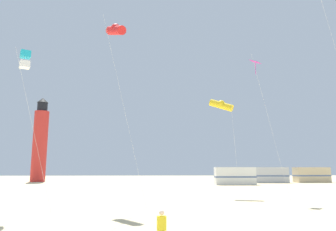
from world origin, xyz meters
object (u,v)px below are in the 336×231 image
Objects in this scene: kite_tube_scarlet at (116,30)px; rv_van_white at (235,176)px; kite_diamond_magenta at (257,68)px; kite_flyer_standing at (161,225)px; rv_van_silver at (270,175)px; rv_van_tan at (312,175)px; lighthouse_distant at (40,142)px; kite_tube_gold at (221,105)px; kite_box_cyan at (25,60)px.

rv_van_white is at bearing 60.15° from kite_tube_scarlet.
kite_flyer_standing is at bearing -121.18° from kite_diamond_magenta.
rv_van_white and rv_van_silver have the same top height.
kite_diamond_magenta is 1.91× the size of rv_van_tan.
kite_tube_scarlet reaches higher than rv_van_tan.
rv_van_silver is (20.68, 44.97, 0.78)m from kite_flyer_standing.
kite_flyer_standing is 56.42m from lighthouse_distant.
kite_tube_gold reaches higher than rv_van_white.
kite_diamond_magenta is 33.92m from rv_van_silver.
kite_box_cyan is 38.77m from rv_van_white.
rv_van_tan is (37.71, 38.38, -8.29)m from kite_box_cyan.
kite_diamond_magenta is 1.93× the size of rv_van_silver.
kite_tube_gold is at bearing -134.52° from rv_van_tan.
kite_box_cyan is 48.45m from rv_van_silver.
kite_box_cyan is at bearing -139.38° from rv_van_tan.
rv_van_tan is at bearing 50.36° from kite_tube_gold.
rv_van_white is at bearing -139.08° from rv_van_silver.
kite_box_cyan is 0.81× the size of kite_diamond_magenta.
kite_flyer_standing is at bearing -111.91° from rv_van_silver.
kite_tube_scarlet is 49.21m from rv_van_tan.
kite_diamond_magenta is 13.20m from kite_tube_scarlet.
kite_diamond_magenta is at bearing -108.42° from rv_van_silver.
kite_diamond_magenta is (17.78, 7.47, 2.13)m from kite_box_cyan.
kite_tube_scarlet reaches higher than kite_box_cyan.
kite_tube_gold reaches higher than rv_van_tan.
lighthouse_distant reaches higher than kite_tube_gold.
kite_diamond_magenta is at bearing -55.61° from kite_tube_gold.
rv_van_white is 0.98× the size of rv_van_tan.
kite_tube_gold is at bearing -115.45° from kite_flyer_standing.
kite_flyer_standing is 0.07× the size of lighthouse_distant.
rv_van_silver is at bearing 51.90° from kite_box_cyan.
kite_box_cyan is at bearing -143.59° from kite_tube_gold.
kite_tube_gold is 30.91m from rv_van_silver.
kite_box_cyan reaches higher than rv_van_white.
kite_flyer_standing is at bearing -106.55° from rv_van_white.
lighthouse_distant reaches higher than kite_diamond_magenta.
rv_van_white is (36.00, -12.19, -6.45)m from lighthouse_distant.
rv_van_tan is at bearing 8.42° from rv_van_silver.
kite_tube_scarlet reaches higher than rv_van_white.
kite_flyer_standing is at bearing -65.32° from lighthouse_distant.
rv_van_white is 10.23m from rv_van_silver.
rv_van_silver is (44.04, -5.87, -6.45)m from lighthouse_distant.
rv_van_silver is at bearing 61.60° from kite_tube_gold.
kite_tube_gold is (15.21, 11.22, -0.62)m from kite_box_cyan.
rv_van_tan is at bearing -128.68° from kite_flyer_standing.
kite_tube_gold is 13.36m from kite_tube_scarlet.
kite_diamond_magenta is at bearing -97.12° from rv_van_white.
lighthouse_distant is (-32.37, 35.96, -3.97)m from kite_diamond_magenta.
kite_tube_scarlet is at bearing -141.14° from kite_tube_gold.
kite_tube_scarlet is at bearing -161.36° from kite_diamond_magenta.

